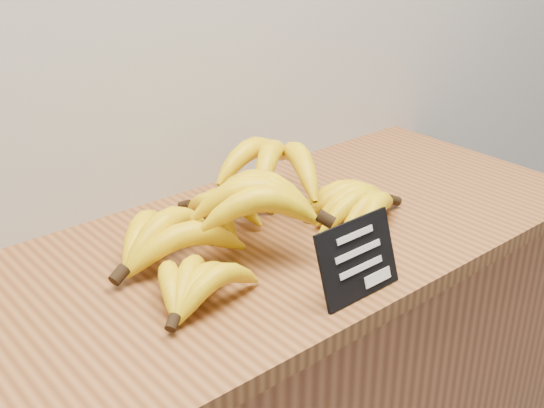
# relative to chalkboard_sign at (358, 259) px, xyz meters

# --- Properties ---
(counter_top) EXTENTS (1.30, 0.54, 0.03)m
(counter_top) POSITION_rel_chalkboard_sign_xyz_m (-0.02, 0.22, -0.07)
(counter_top) COLOR brown
(counter_top) RESTS_ON counter
(chalkboard_sign) EXTENTS (0.14, 0.04, 0.11)m
(chalkboard_sign) POSITION_rel_chalkboard_sign_xyz_m (0.00, 0.00, 0.00)
(chalkboard_sign) COLOR black
(chalkboard_sign) RESTS_ON counter_top
(banana_pile) EXTENTS (0.56, 0.35, 0.13)m
(banana_pile) POSITION_rel_chalkboard_sign_xyz_m (-0.02, 0.23, 0.00)
(banana_pile) COLOR yellow
(banana_pile) RESTS_ON counter_top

